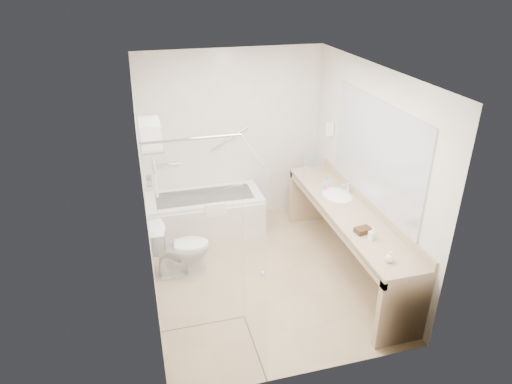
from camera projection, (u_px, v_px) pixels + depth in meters
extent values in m
plane|color=tan|center=(262.00, 274.00, 5.70)|extent=(3.20, 3.20, 0.00)
cube|color=silver|center=(264.00, 71.00, 4.59)|extent=(2.60, 3.20, 0.10)
cube|color=silver|center=(233.00, 138.00, 6.53)|extent=(2.60, 0.10, 2.50)
cube|color=silver|center=(315.00, 263.00, 3.76)|extent=(2.60, 0.10, 2.50)
cube|color=silver|center=(145.00, 197.00, 4.84)|extent=(0.10, 3.20, 2.50)
cube|color=silver|center=(367.00, 172.00, 5.44)|extent=(0.10, 3.20, 2.50)
cube|color=white|center=(205.00, 213.00, 6.54)|extent=(1.60, 0.70, 0.55)
cube|color=silver|center=(210.00, 227.00, 6.24)|extent=(1.60, 0.02, 0.50)
cube|color=white|center=(216.00, 209.00, 6.16)|extent=(0.28, 0.06, 0.18)
cylinder|color=silver|center=(168.00, 165.00, 6.41)|extent=(0.40, 0.03, 0.03)
cylinder|color=silver|center=(230.00, 139.00, 6.48)|extent=(0.53, 0.03, 0.33)
cube|color=silver|center=(198.00, 241.00, 4.43)|extent=(0.90, 0.01, 2.10)
cube|color=silver|center=(255.00, 260.00, 4.14)|extent=(0.02, 0.90, 2.10)
cylinder|color=silver|center=(191.00, 139.00, 3.96)|extent=(0.90, 0.02, 0.02)
sphere|color=silver|center=(262.00, 274.00, 4.04)|extent=(0.05, 0.05, 0.05)
cylinder|color=silver|center=(149.00, 181.00, 3.55)|extent=(0.04, 0.10, 0.10)
cube|color=silver|center=(151.00, 145.00, 4.98)|extent=(0.24, 0.55, 0.02)
cylinder|color=silver|center=(153.00, 164.00, 5.07)|extent=(0.02, 0.55, 0.02)
cube|color=white|center=(155.00, 177.00, 5.15)|extent=(0.03, 0.42, 0.32)
cube|color=white|center=(151.00, 140.00, 4.95)|extent=(0.22, 0.40, 0.08)
cube|color=white|center=(150.00, 133.00, 4.91)|extent=(0.22, 0.40, 0.08)
cube|color=white|center=(149.00, 125.00, 4.88)|extent=(0.22, 0.40, 0.08)
cube|color=tan|center=(349.00, 211.00, 5.44)|extent=(0.55, 2.70, 0.05)
cube|color=tan|center=(369.00, 203.00, 5.47)|extent=(0.03, 2.70, 0.10)
cube|color=tan|center=(328.00, 218.00, 5.41)|extent=(0.04, 2.70, 0.08)
cube|color=tan|center=(402.00, 311.00, 4.49)|extent=(0.55, 0.08, 0.80)
cube|color=tan|center=(308.00, 195.00, 6.76)|extent=(0.55, 0.08, 0.80)
ellipsoid|color=white|center=(337.00, 197.00, 5.80)|extent=(0.40, 0.52, 0.14)
cylinder|color=silver|center=(348.00, 188.00, 5.78)|extent=(0.03, 0.03, 0.14)
cube|color=#ACB0B8|center=(376.00, 153.00, 5.18)|extent=(0.02, 2.00, 1.20)
cube|color=white|center=(330.00, 129.00, 6.25)|extent=(0.08, 0.10, 0.18)
imported|color=white|center=(181.00, 248.00, 5.58)|extent=(0.72, 0.41, 0.70)
cube|color=#452C18|center=(363.00, 230.00, 4.95)|extent=(0.19, 0.14, 0.06)
imported|color=white|center=(372.00, 236.00, 4.83)|extent=(0.09, 0.15, 0.06)
imported|color=white|center=(390.00, 258.00, 4.45)|extent=(0.12, 0.14, 0.09)
cylinder|color=silver|center=(326.00, 185.00, 5.84)|extent=(0.06, 0.06, 0.18)
cylinder|color=#2884E3|center=(327.00, 178.00, 5.79)|extent=(0.03, 0.03, 0.03)
cylinder|color=silver|center=(305.00, 164.00, 6.45)|extent=(0.06, 0.06, 0.17)
cylinder|color=#2884E3|center=(306.00, 158.00, 6.41)|extent=(0.03, 0.03, 0.03)
cylinder|color=silver|center=(305.00, 169.00, 6.34)|extent=(0.05, 0.05, 0.15)
cylinder|color=#2884E3|center=(306.00, 163.00, 6.30)|extent=(0.03, 0.03, 0.02)
cylinder|color=silver|center=(326.00, 188.00, 5.86)|extent=(0.07, 0.07, 0.08)
cylinder|color=silver|center=(324.00, 185.00, 5.93)|extent=(0.09, 0.09, 0.09)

